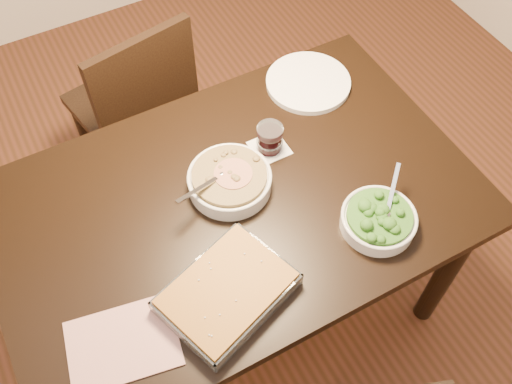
{
  "coord_description": "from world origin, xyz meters",
  "views": [
    {
      "loc": [
        -0.39,
        -0.85,
        2.13
      ],
      "look_at": [
        0.05,
        -0.04,
        0.8
      ],
      "focal_mm": 40.0,
      "sensor_mm": 36.0,
      "label": 1
    }
  ],
  "objects_px": {
    "stew_bowl": "(230,180)",
    "dinner_plate": "(308,82)",
    "broccoli_bowl": "(379,219)",
    "wine_tumbler": "(270,138)",
    "baking_dish": "(227,292)",
    "table": "(236,217)",
    "chair_far": "(138,104)"
  },
  "relations": [
    {
      "from": "baking_dish",
      "to": "chair_far",
      "type": "height_order",
      "value": "chair_far"
    },
    {
      "from": "table",
      "to": "stew_bowl",
      "type": "distance_m",
      "value": 0.14
    },
    {
      "from": "wine_tumbler",
      "to": "chair_far",
      "type": "height_order",
      "value": "chair_far"
    },
    {
      "from": "wine_tumbler",
      "to": "chair_far",
      "type": "distance_m",
      "value": 0.74
    },
    {
      "from": "wine_tumbler",
      "to": "dinner_plate",
      "type": "bearing_deg",
      "value": 35.72
    },
    {
      "from": "stew_bowl",
      "to": "wine_tumbler",
      "type": "relative_size",
      "value": 2.96
    },
    {
      "from": "broccoli_bowl",
      "to": "wine_tumbler",
      "type": "xyz_separation_m",
      "value": [
        -0.13,
        0.39,
        0.02
      ]
    },
    {
      "from": "stew_bowl",
      "to": "broccoli_bowl",
      "type": "distance_m",
      "value": 0.44
    },
    {
      "from": "table",
      "to": "stew_bowl",
      "type": "bearing_deg",
      "value": 80.5
    },
    {
      "from": "stew_bowl",
      "to": "wine_tumbler",
      "type": "height_order",
      "value": "same"
    },
    {
      "from": "table",
      "to": "baking_dish",
      "type": "relative_size",
      "value": 3.64
    },
    {
      "from": "chair_far",
      "to": "dinner_plate",
      "type": "bearing_deg",
      "value": 126.95
    },
    {
      "from": "stew_bowl",
      "to": "dinner_plate",
      "type": "bearing_deg",
      "value": 30.71
    },
    {
      "from": "stew_bowl",
      "to": "baking_dish",
      "type": "bearing_deg",
      "value": -118.08
    },
    {
      "from": "baking_dish",
      "to": "chair_far",
      "type": "bearing_deg",
      "value": 65.12
    },
    {
      "from": "chair_far",
      "to": "broccoli_bowl",
      "type": "bearing_deg",
      "value": 99.13
    },
    {
      "from": "stew_bowl",
      "to": "dinner_plate",
      "type": "xyz_separation_m",
      "value": [
        0.43,
        0.25,
        -0.02
      ]
    },
    {
      "from": "wine_tumbler",
      "to": "dinner_plate",
      "type": "height_order",
      "value": "wine_tumbler"
    },
    {
      "from": "dinner_plate",
      "to": "chair_far",
      "type": "bearing_deg",
      "value": 137.69
    },
    {
      "from": "baking_dish",
      "to": "broccoli_bowl",
      "type": "bearing_deg",
      "value": -19.62
    },
    {
      "from": "table",
      "to": "dinner_plate",
      "type": "xyz_separation_m",
      "value": [
        0.43,
        0.3,
        0.1
      ]
    },
    {
      "from": "table",
      "to": "broccoli_bowl",
      "type": "distance_m",
      "value": 0.43
    },
    {
      "from": "stew_bowl",
      "to": "baking_dish",
      "type": "height_order",
      "value": "stew_bowl"
    },
    {
      "from": "wine_tumbler",
      "to": "dinner_plate",
      "type": "relative_size",
      "value": 0.32
    },
    {
      "from": "table",
      "to": "dinner_plate",
      "type": "height_order",
      "value": "dinner_plate"
    },
    {
      "from": "dinner_plate",
      "to": "table",
      "type": "bearing_deg",
      "value": -145.2
    },
    {
      "from": "broccoli_bowl",
      "to": "dinner_plate",
      "type": "xyz_separation_m",
      "value": [
        0.12,
        0.57,
        -0.02
      ]
    },
    {
      "from": "dinner_plate",
      "to": "chair_far",
      "type": "height_order",
      "value": "chair_far"
    },
    {
      "from": "broccoli_bowl",
      "to": "chair_far",
      "type": "height_order",
      "value": "chair_far"
    },
    {
      "from": "chair_far",
      "to": "stew_bowl",
      "type": "bearing_deg",
      "value": 84.33
    },
    {
      "from": "chair_far",
      "to": "wine_tumbler",
      "type": "bearing_deg",
      "value": 99.97
    },
    {
      "from": "baking_dish",
      "to": "wine_tumbler",
      "type": "xyz_separation_m",
      "value": [
        0.34,
        0.38,
        0.02
      ]
    }
  ]
}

